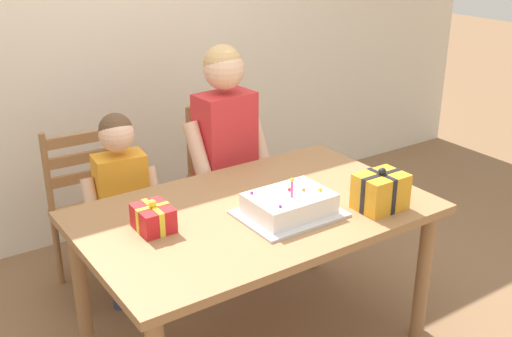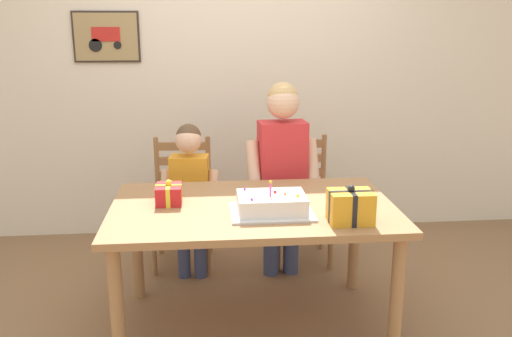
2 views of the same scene
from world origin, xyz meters
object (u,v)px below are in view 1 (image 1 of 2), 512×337
at_px(birthday_cake, 289,205).
at_px(chair_left, 94,212).
at_px(gift_box_red_large, 153,218).
at_px(child_younger, 122,194).
at_px(child_older, 226,141).
at_px(chair_right, 229,177).
at_px(dining_table, 255,226).
at_px(gift_box_beside_cake, 381,191).

height_order(birthday_cake, chair_left, birthday_cake).
distance_m(gift_box_red_large, child_younger, 0.62).
bearing_deg(child_older, chair_right, 55.98).
bearing_deg(dining_table, chair_right, 64.96).
height_order(birthday_cake, child_younger, child_younger).
relative_size(dining_table, child_younger, 1.45).
height_order(dining_table, child_older, child_older).
bearing_deg(gift_box_beside_cake, chair_right, 91.46).
height_order(gift_box_beside_cake, child_younger, child_younger).
relative_size(gift_box_red_large, child_younger, 0.16).
height_order(gift_box_beside_cake, chair_right, gift_box_beside_cake).
distance_m(chair_left, chair_right, 0.88).
bearing_deg(dining_table, child_older, 68.99).
distance_m(chair_left, child_older, 0.83).
distance_m(dining_table, gift_box_beside_cake, 0.59).
bearing_deg(chair_left, child_younger, -75.83).
bearing_deg(chair_right, chair_left, -180.00).
height_order(chair_left, chair_right, same).
relative_size(child_older, child_younger, 1.25).
relative_size(chair_left, child_younger, 0.84).
relative_size(dining_table, chair_left, 1.72).
xyz_separation_m(chair_left, child_older, (0.69, -0.27, 0.36)).
height_order(gift_box_beside_cake, chair_left, gift_box_beside_cake).
distance_m(gift_box_beside_cake, chair_left, 1.59).
bearing_deg(gift_box_red_large, chair_left, 87.94).
height_order(birthday_cake, gift_box_red_large, birthday_cake).
relative_size(gift_box_beside_cake, child_younger, 0.21).
relative_size(chair_left, child_older, 0.68).
bearing_deg(chair_left, gift_box_beside_cake, -54.08).
xyz_separation_m(dining_table, child_younger, (-0.37, 0.67, 0.00)).
distance_m(gift_box_beside_cake, child_older, 1.01).
height_order(birthday_cake, child_older, child_older).
relative_size(birthday_cake, gift_box_beside_cake, 1.95).
relative_size(gift_box_red_large, child_older, 0.13).
distance_m(dining_table, chair_left, 1.05).
bearing_deg(dining_table, gift_box_beside_cake, -33.53).
relative_size(chair_left, chair_right, 1.00).
distance_m(birthday_cake, chair_left, 1.24).
height_order(chair_left, child_older, child_older).
bearing_deg(child_older, gift_box_beside_cake, -77.77).
xyz_separation_m(birthday_cake, child_older, (0.17, 0.81, 0.03)).
distance_m(birthday_cake, child_older, 0.83).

